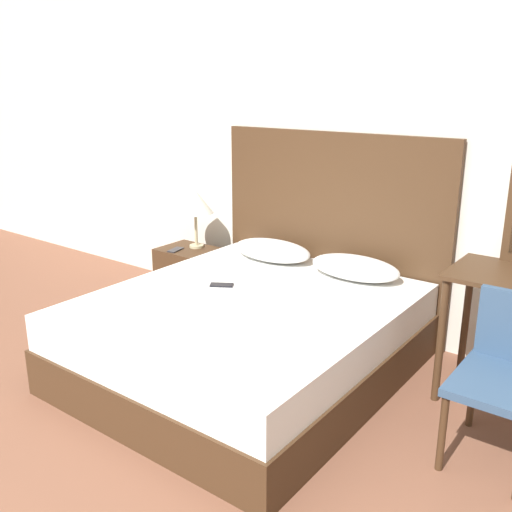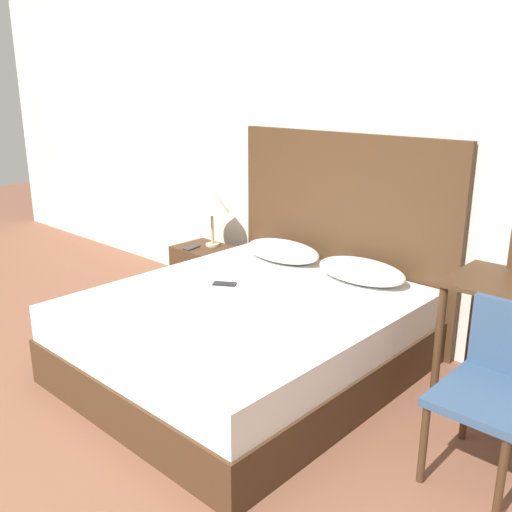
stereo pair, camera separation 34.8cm
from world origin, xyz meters
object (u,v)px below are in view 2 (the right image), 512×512
at_px(bed, 245,336).
at_px(nightstand, 204,272).
at_px(chair, 495,381).
at_px(phone_on_bed, 225,284).
at_px(table_lamp, 212,201).
at_px(phone_on_nightstand, 191,248).

relative_size(bed, nightstand, 4.36).
height_order(nightstand, chair, chair).
bearing_deg(chair, phone_on_bed, -179.29).
height_order(table_lamp, phone_on_nightstand, table_lamp).
bearing_deg(table_lamp, bed, -34.55).
bearing_deg(phone_on_bed, chair, 0.71).
height_order(phone_on_bed, phone_on_nightstand, phone_on_bed).
xyz_separation_m(nightstand, table_lamp, (0.04, 0.08, 0.61)).
bearing_deg(nightstand, chair, -12.61).
height_order(phone_on_bed, chair, chair).
height_order(phone_on_bed, nightstand, phone_on_bed).
xyz_separation_m(bed, phone_on_bed, (-0.27, 0.09, 0.26)).
distance_m(bed, table_lamp, 1.50).
height_order(table_lamp, chair, table_lamp).
distance_m(nightstand, chair, 2.74).
height_order(phone_on_nightstand, chair, chair).
bearing_deg(table_lamp, phone_on_bed, -38.79).
relative_size(phone_on_nightstand, chair, 0.20).
bearing_deg(nightstand, table_lamp, 63.29).
height_order(bed, phone_on_bed, phone_on_bed).
bearing_deg(phone_on_nightstand, nightstand, 69.54).
height_order(bed, table_lamp, table_lamp).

